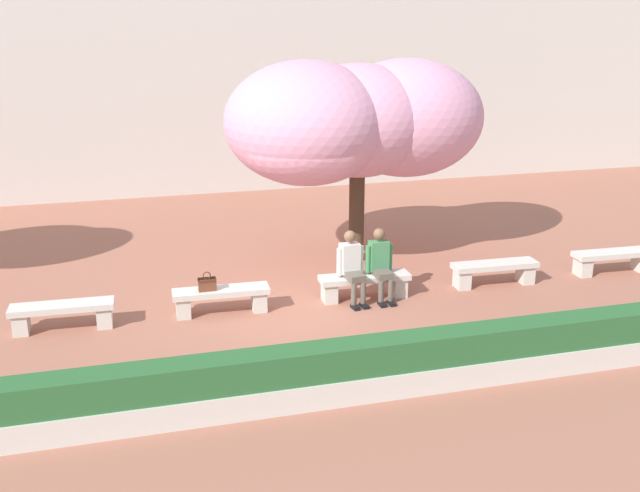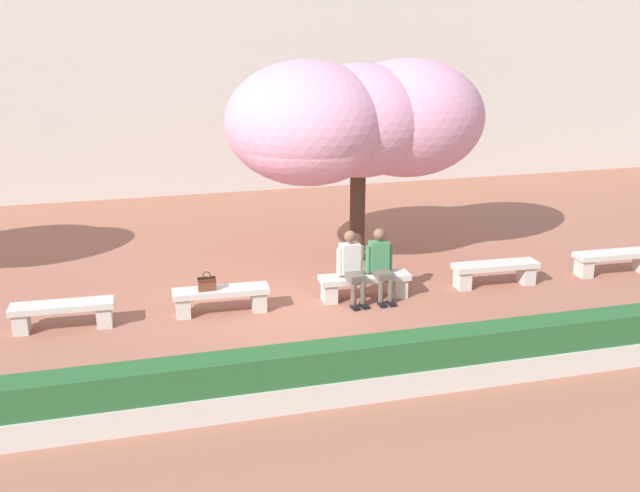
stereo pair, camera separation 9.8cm
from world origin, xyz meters
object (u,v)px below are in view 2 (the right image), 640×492
(stone_bench_far_east, at_px, (614,259))
(person_seated_right, at_px, (380,262))
(cherry_tree_main, at_px, (354,121))
(stone_bench_center, at_px, (221,297))
(stone_bench_near_east, at_px, (365,283))
(stone_bench_east_end, at_px, (495,271))
(person_seated_left, at_px, (352,264))
(handbag, at_px, (207,283))
(stone_bench_near_west, at_px, (63,312))

(stone_bench_far_east, distance_m, person_seated_right, 4.91)
(cherry_tree_main, bearing_deg, stone_bench_center, -144.74)
(stone_bench_center, bearing_deg, cherry_tree_main, 35.26)
(stone_bench_near_east, xyz_separation_m, cherry_tree_main, (0.44, 2.14, 2.59))
(stone_bench_center, distance_m, stone_bench_east_end, 5.17)
(stone_bench_east_end, relative_size, cherry_tree_main, 0.31)
(stone_bench_near_east, bearing_deg, person_seated_left, -168.60)
(person_seated_left, height_order, handbag, person_seated_left)
(person_seated_right, bearing_deg, stone_bench_near_west, 179.44)
(person_seated_left, relative_size, handbag, 3.81)
(stone_bench_center, distance_m, person_seated_left, 2.36)
(stone_bench_east_end, bearing_deg, cherry_tree_main, 135.08)
(person_seated_left, distance_m, cherry_tree_main, 3.18)
(stone_bench_center, height_order, stone_bench_near_east, same)
(cherry_tree_main, bearing_deg, handbag, -146.42)
(stone_bench_near_west, relative_size, handbag, 4.88)
(stone_bench_near_west, bearing_deg, handbag, -0.54)
(stone_bench_far_east, relative_size, handbag, 4.88)
(person_seated_left, distance_m, handbag, 2.55)
(stone_bench_near_west, height_order, stone_bench_east_end, same)
(stone_bench_far_east, bearing_deg, stone_bench_near_west, -180.00)
(stone_bench_near_east, distance_m, stone_bench_far_east, 5.17)
(stone_bench_far_east, xyz_separation_m, person_seated_left, (-5.43, -0.05, 0.40))
(stone_bench_east_end, height_order, handbag, handbag)
(stone_bench_near_west, relative_size, person_seated_right, 1.28)
(stone_bench_east_end, bearing_deg, stone_bench_far_east, 0.00)
(stone_bench_far_east, height_order, cherry_tree_main, cherry_tree_main)
(person_seated_left, bearing_deg, stone_bench_far_east, 0.56)
(stone_bench_east_end, height_order, person_seated_right, person_seated_right)
(handbag, bearing_deg, person_seated_right, -0.58)
(stone_bench_near_east, xyz_separation_m, stone_bench_east_end, (2.58, -0.00, 0.00))
(stone_bench_near_east, bearing_deg, stone_bench_far_east, 0.00)
(person_seated_left, bearing_deg, stone_bench_near_east, 11.40)
(person_seated_right, height_order, cherry_tree_main, cherry_tree_main)
(stone_bench_center, relative_size, stone_bench_near_east, 1.00)
(handbag, bearing_deg, stone_bench_far_east, 0.16)
(cherry_tree_main, bearing_deg, stone_bench_east_end, -44.92)
(person_seated_right, bearing_deg, stone_bench_far_east, 0.63)
(stone_bench_far_east, distance_m, person_seated_left, 5.45)
(stone_bench_near_west, distance_m, stone_bench_east_end, 7.75)
(person_seated_right, height_order, handbag, person_seated_right)
(stone_bench_near_west, height_order, stone_bench_near_east, same)
(stone_bench_near_west, bearing_deg, stone_bench_far_east, 0.00)
(stone_bench_center, distance_m, stone_bench_near_east, 2.58)
(stone_bench_near_west, distance_m, stone_bench_center, 2.58)
(stone_bench_east_end, distance_m, stone_bench_far_east, 2.58)
(stone_bench_near_east, relative_size, cherry_tree_main, 0.31)
(stone_bench_near_west, distance_m, stone_bench_far_east, 10.34)
(person_seated_left, relative_size, cherry_tree_main, 0.24)
(person_seated_right, relative_size, handbag, 3.81)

